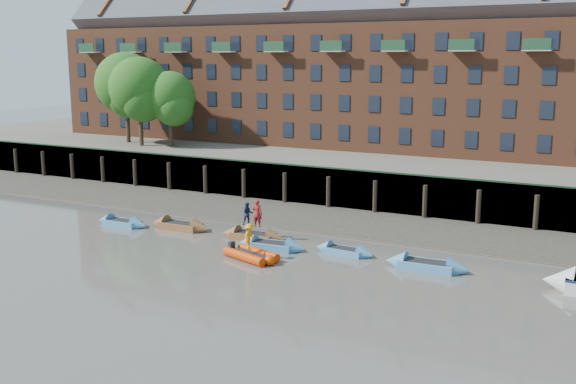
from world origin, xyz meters
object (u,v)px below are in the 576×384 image
Objects in this scene: rowboat_3 at (253,236)px; rowboat_4 at (271,246)px; rowboat_6 at (427,265)px; rowboat_1 at (122,223)px; rowboat_5 at (344,251)px; rib_tender at (253,255)px; person_rower_b at (248,214)px; person_rower_a at (257,213)px; rowboat_2 at (180,226)px; person_rib_crew at (249,237)px.

rowboat_4 is (2.21, -1.45, -0.00)m from rowboat_3.
rowboat_1 is at bearing 178.17° from rowboat_6.
rowboat_4 is at bearing -162.43° from rowboat_5.
rowboat_4 is 1.23× the size of rib_tender.
person_rower_b is at bearing 179.76° from rowboat_5.
rowboat_5 is (4.58, 1.10, -0.03)m from rowboat_4.
rowboat_5 is 2.18× the size of person_rower_a.
rowboat_3 reaches higher than rib_tender.
rowboat_2 reaches higher than rowboat_1.
rowboat_6 is at bearing 168.40° from person_rower_a.
rowboat_2 reaches higher than rowboat_5.
rowboat_1 is at bearing 151.51° from person_rower_b.
rowboat_3 is at bearing -178.89° from rowboat_5.
rowboat_5 is 1.07× the size of rib_tender.
rowboat_6 is at bearing -80.05° from person_rib_crew.
rowboat_6 is at bearing -8.08° from rowboat_3.
person_rower_b is at bearing 142.91° from rib_tender.
rowboat_5 is 7.47m from person_rower_b.
person_rower_a is at bearing 6.04° from rowboat_1.
rowboat_3 is 1.16× the size of rowboat_5.
person_rower_b is 4.91m from person_rib_crew.
person_rower_a is at bearing 172.69° from rowboat_6.
person_rower_b reaches higher than rowboat_6.
rowboat_4 is at bearing -67.67° from person_rower_b.
rowboat_2 is 9.09m from person_rib_crew.
rib_tender is (-4.48, -3.60, 0.07)m from rowboat_5.
rib_tender is at bearing -92.18° from person_rower_b.
rowboat_1 is at bearing -0.04° from person_rower_a.
rowboat_1 is at bearing -166.03° from rowboat_2.
rib_tender is 2.35× the size of person_rib_crew.
rowboat_4 is 2.89× the size of person_rib_crew.
rowboat_4 is at bearing -36.71° from rowboat_3.
rowboat_2 is at bearing -6.06° from person_rower_a.
rowboat_1 is 2.68× the size of person_rib_crew.
rowboat_3 reaches higher than rowboat_4.
rowboat_3 is 2.53× the size of person_rower_a.
rib_tender is at bearing -94.18° from person_rib_crew.
rowboat_3 is 2.91× the size of person_rib_crew.
person_rib_crew is (1.76, -4.01, -0.43)m from person_rower_a.
rowboat_4 is (12.58, -0.28, 0.01)m from rowboat_1.
person_rower_b is (-7.30, 0.55, 1.48)m from rowboat_5.
person_rower_b reaches higher than rowboat_2.
rowboat_6 is 3.19× the size of person_rower_b.
rowboat_4 is at bearing -10.99° from rowboat_2.
rib_tender is 1.15m from person_rib_crew.
person_rower_a is at bearing 136.48° from rowboat_4.
rib_tender is at bearing -12.84° from rowboat_1.
rowboat_3 reaches higher than rowboat_1.
person_rower_b is at bearing -16.89° from person_rower_a.
rowboat_3 is 1.55m from person_rower_b.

